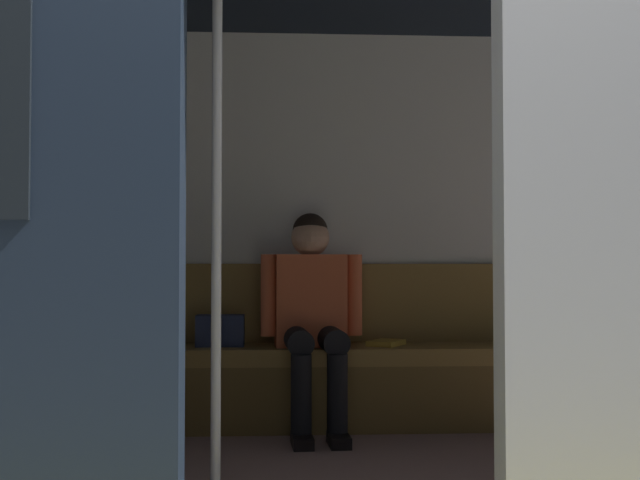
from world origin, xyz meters
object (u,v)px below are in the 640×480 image
train_car (306,115)px  book (386,343)px  bench_seat (310,366)px  handbag (220,331)px  grab_pole_door (217,201)px  person_seated (313,306)px

train_car → book: size_ratio=29.09×
bench_seat → handbag: 0.53m
book → train_car: bearing=94.5°
book → grab_pole_door: (0.82, 1.55, 0.65)m
train_car → handbag: size_ratio=24.62×
bench_seat → grab_pole_door: grab_pole_door is taller
train_car → grab_pole_door: (0.34, 0.58, -0.42)m
train_car → grab_pole_door: 0.80m
handbag → grab_pole_door: size_ratio=0.12×
book → grab_pole_door: 1.87m
train_car → book: 1.52m
person_seated → book: 0.47m
train_car → bench_seat: (-0.06, -0.92, -1.19)m
handbag → grab_pole_door: 1.67m
bench_seat → handbag: size_ratio=12.59×
person_seated → book: bearing=-165.9°
bench_seat → grab_pole_door: (0.40, 1.50, 0.77)m
grab_pole_door → train_car: bearing=-120.1°
handbag → book: size_ratio=1.18×
train_car → handbag: 1.46m
bench_seat → book: size_ratio=14.88×
book → grab_pole_door: bearing=93.0°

